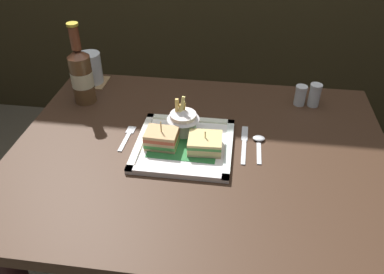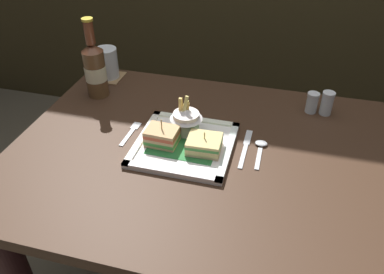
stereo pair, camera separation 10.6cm
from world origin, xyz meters
name	(u,v)px [view 1 (the left image)]	position (x,y,z in m)	size (l,w,h in m)	color
dining_table	(199,195)	(0.00, 0.00, 0.59)	(1.06, 0.82, 0.77)	#3B2618
square_plate	(184,145)	(-0.05, 0.01, 0.77)	(0.27, 0.27, 0.02)	white
sandwich_half_left	(162,138)	(-0.11, -0.01, 0.80)	(0.09, 0.07, 0.08)	tan
sandwich_half_right	(205,143)	(0.01, -0.01, 0.80)	(0.09, 0.09, 0.06)	tan
fries_cup	(183,119)	(-0.06, 0.07, 0.82)	(0.09, 0.09, 0.11)	silver
beer_bottle	(81,74)	(-0.41, 0.21, 0.86)	(0.07, 0.07, 0.27)	brown
drink_coaster	(93,82)	(-0.43, 0.34, 0.77)	(0.10, 0.10, 0.00)	#9B774D
water_glass	(91,70)	(-0.43, 0.34, 0.82)	(0.08, 0.08, 0.11)	silver
fork	(127,137)	(-0.22, 0.03, 0.77)	(0.03, 0.12, 0.00)	silver
knife	(244,143)	(0.12, 0.05, 0.77)	(0.02, 0.18, 0.00)	silver
spoon	(259,142)	(0.16, 0.05, 0.77)	(0.04, 0.13, 0.01)	silver
salt_shaker	(300,97)	(0.29, 0.29, 0.80)	(0.04, 0.04, 0.07)	silver
pepper_shaker	(314,96)	(0.34, 0.29, 0.80)	(0.04, 0.04, 0.08)	silver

